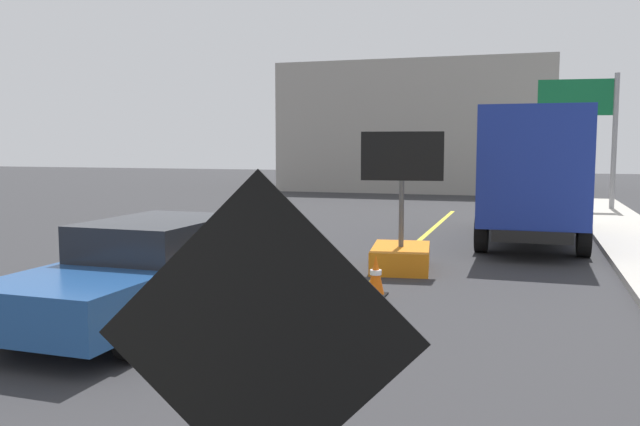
% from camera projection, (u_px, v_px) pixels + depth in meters
% --- Properties ---
extents(lane_center_stripe, '(0.14, 36.00, 0.01)m').
position_uv_depth(lane_center_stripe, '(276.00, 365.00, 7.36)').
color(lane_center_stripe, yellow).
rests_on(lane_center_stripe, ground).
extents(roadwork_sign, '(1.61, 0.32, 2.33)m').
position_uv_depth(roadwork_sign, '(260.00, 346.00, 3.21)').
color(roadwork_sign, '#593819').
rests_on(roadwork_sign, ground).
extents(arrow_board_trailer, '(1.60, 1.93, 2.70)m').
position_uv_depth(arrow_board_trailer, '(401.00, 245.00, 13.03)').
color(arrow_board_trailer, orange).
rests_on(arrow_board_trailer, ground).
extents(box_truck, '(2.47, 7.24, 3.27)m').
position_uv_depth(box_truck, '(533.00, 172.00, 16.50)').
color(box_truck, black).
rests_on(box_truck, ground).
extents(pickup_car, '(2.03, 5.06, 1.38)m').
position_uv_depth(pickup_car, '(152.00, 269.00, 9.37)').
color(pickup_car, navy).
rests_on(pickup_car, ground).
extents(highway_guide_sign, '(2.78, 0.38, 5.00)m').
position_uv_depth(highway_guide_sign, '(592.00, 118.00, 23.91)').
color(highway_guide_sign, gray).
rests_on(highway_guide_sign, ground).
extents(far_building_block, '(13.91, 8.59, 6.66)m').
position_uv_depth(far_building_block, '(421.00, 129.00, 36.64)').
color(far_building_block, gray).
rests_on(far_building_block, ground).
extents(traffic_cone_near_sign, '(0.36, 0.36, 0.76)m').
position_uv_depth(traffic_cone_near_sign, '(231.00, 425.00, 4.92)').
color(traffic_cone_near_sign, black).
rests_on(traffic_cone_near_sign, ground).
extents(traffic_cone_mid_lane, '(0.36, 0.36, 0.74)m').
position_uv_depth(traffic_cone_mid_lane, '(339.00, 318.00, 7.97)').
color(traffic_cone_mid_lane, black).
rests_on(traffic_cone_mid_lane, ground).
extents(traffic_cone_far_lane, '(0.36, 0.36, 0.68)m').
position_uv_depth(traffic_cone_far_lane, '(376.00, 275.00, 10.75)').
color(traffic_cone_far_lane, black).
rests_on(traffic_cone_far_lane, ground).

